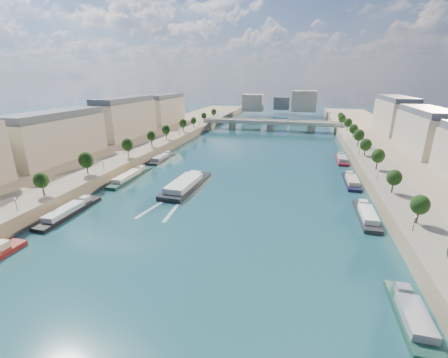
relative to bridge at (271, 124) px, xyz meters
The scene contains 16 objects.
ground 115.92m from the bridge, 90.00° to the right, with size 700.00×700.00×0.00m, color #0C2737.
quay_left 136.39m from the bridge, 121.87° to the right, with size 44.00×520.00×5.00m, color #9E8460.
quay_right 136.39m from the bridge, 58.13° to the right, with size 44.00×520.00×5.00m, color #9E8460.
pave_left 129.08m from the bridge, 116.21° to the right, with size 14.00×520.00×0.10m, color gray.
pave_right 129.08m from the bridge, 63.79° to the right, with size 14.00×520.00×0.10m, color gray.
trees_left 126.52m from the bridge, 115.79° to the right, with size 4.80×268.80×8.26m.
trees_right 119.37m from the bridge, 62.53° to the right, with size 4.80×268.80×8.26m.
lamps_left 136.35m from the bridge, 112.65° to the right, with size 0.36×200.36×4.28m.
lamps_right 122.65m from the bridge, 64.65° to the right, with size 0.36×200.36×4.28m.
buildings_left 134.65m from the bridge, 129.31° to the right, with size 16.00×226.00×23.20m.
skyline 104.20m from the bridge, 88.24° to the left, with size 79.00×42.00×22.00m.
bridge is the anchor object (origin of this frame).
tour_barge 144.36m from the bridge, 97.26° to the right, with size 10.65×32.44×4.35m.
wake 160.77m from the bridge, 96.51° to the right, with size 10.75×26.02×0.04m.
moored_barges_left 177.50m from the bridge, 104.86° to the right, with size 5.00×150.93×3.60m.
moored_barges_right 165.52m from the bridge, 74.04° to the right, with size 5.00×164.11×3.60m.
Camera 1 is at (23.51, -30.49, 41.39)m, focal length 24.00 mm.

